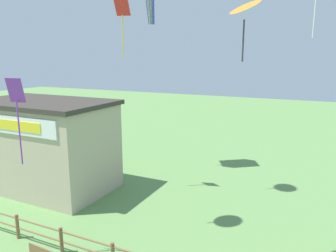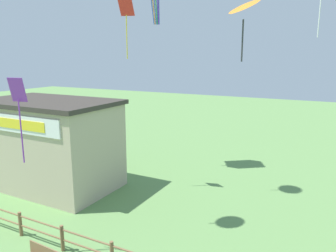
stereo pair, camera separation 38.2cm
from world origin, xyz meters
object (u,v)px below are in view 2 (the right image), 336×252
at_px(seaside_building, 50,143).
at_px(kite_red_diamond, 126,15).
at_px(kite_purple_streamer, 19,105).
at_px(kite_orange_delta, 244,7).

height_order(seaside_building, kite_red_diamond, kite_red_diamond).
height_order(seaside_building, kite_purple_streamer, kite_purple_streamer).
bearing_deg(kite_purple_streamer, kite_red_diamond, 92.17).
relative_size(seaside_building, kite_orange_delta, 4.07).
relative_size(seaside_building, kite_red_diamond, 2.55).
xyz_separation_m(seaside_building, kite_red_diamond, (4.37, 1.66, 6.98)).
xyz_separation_m(seaside_building, kite_purple_streamer, (4.63, -5.38, 3.24)).
bearing_deg(kite_orange_delta, kite_purple_streamer, -159.64).
relative_size(kite_orange_delta, kite_red_diamond, 0.63).
distance_m(kite_orange_delta, kite_purple_streamer, 8.13).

